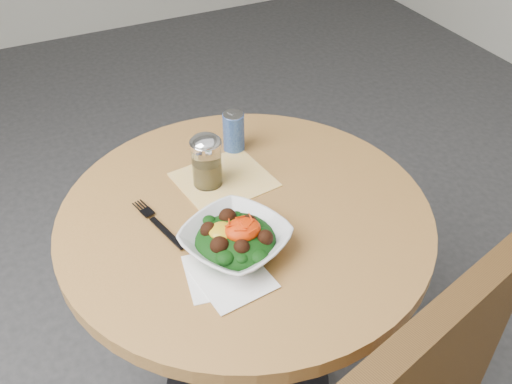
% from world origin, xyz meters
% --- Properties ---
extents(table, '(0.90, 0.90, 0.75)m').
position_xyz_m(table, '(0.00, 0.00, 0.55)').
color(table, black).
rests_on(table, ground).
extents(cloth_napkin, '(0.25, 0.23, 0.00)m').
position_xyz_m(cloth_napkin, '(0.00, 0.13, 0.75)').
color(cloth_napkin, '#F3A40C').
rests_on(cloth_napkin, table).
extents(paper_napkins, '(0.18, 0.19, 0.00)m').
position_xyz_m(paper_napkins, '(-0.12, -0.17, 0.75)').
color(paper_napkins, white).
rests_on(paper_napkins, table).
extents(salad_bowl, '(0.29, 0.29, 0.08)m').
position_xyz_m(salad_bowl, '(-0.07, -0.11, 0.78)').
color(salad_bowl, silver).
rests_on(salad_bowl, table).
extents(fork, '(0.07, 0.21, 0.00)m').
position_xyz_m(fork, '(-0.21, 0.05, 0.76)').
color(fork, black).
rests_on(fork, table).
extents(spice_shaker, '(0.08, 0.08, 0.14)m').
position_xyz_m(spice_shaker, '(-0.04, 0.14, 0.82)').
color(spice_shaker, silver).
rests_on(spice_shaker, table).
extents(beverage_can, '(0.06, 0.06, 0.11)m').
position_xyz_m(beverage_can, '(0.09, 0.25, 0.81)').
color(beverage_can, navy).
rests_on(beverage_can, table).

